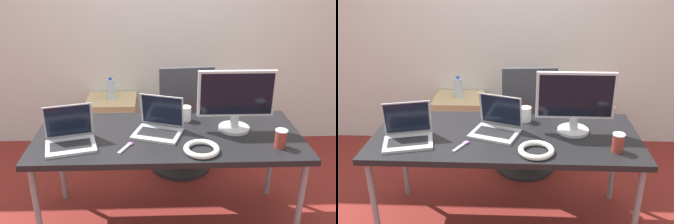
# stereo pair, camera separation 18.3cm
# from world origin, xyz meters

# --- Properties ---
(ground_plane) EXTENTS (14.00, 14.00, 0.00)m
(ground_plane) POSITION_xyz_m (0.00, 0.00, 0.00)
(ground_plane) COLOR maroon
(wall_back) EXTENTS (10.00, 0.05, 2.60)m
(wall_back) POSITION_xyz_m (0.00, 1.39, 1.30)
(wall_back) COLOR silver
(wall_back) RESTS_ON ground_plane
(desk) EXTENTS (1.81, 0.77, 0.74)m
(desk) POSITION_xyz_m (0.00, 0.00, 0.69)
(desk) COLOR black
(desk) RESTS_ON ground_plane
(office_chair) EXTENTS (0.56, 0.58, 1.05)m
(office_chair) POSITION_xyz_m (0.15, 0.73, 0.39)
(office_chair) COLOR #232326
(office_chair) RESTS_ON ground_plane
(cabinet_left) EXTENTS (0.48, 0.43, 0.56)m
(cabinet_left) POSITION_xyz_m (-0.52, 1.14, 0.28)
(cabinet_left) COLOR tan
(cabinet_left) RESTS_ON ground_plane
(cabinet_right) EXTENTS (0.48, 0.43, 0.56)m
(cabinet_right) POSITION_xyz_m (0.74, 1.14, 0.28)
(cabinet_right) COLOR tan
(cabinet_right) RESTS_ON ground_plane
(water_bottle) EXTENTS (0.08, 0.08, 0.22)m
(water_bottle) POSITION_xyz_m (-0.52, 1.14, 0.66)
(water_bottle) COLOR silver
(water_bottle) RESTS_ON cabinet_left
(laptop_left) EXTENTS (0.37, 0.35, 0.25)m
(laptop_left) POSITION_xyz_m (-0.06, 0.03, 0.79)
(laptop_left) COLOR #ADADB2
(laptop_left) RESTS_ON desk
(laptop_right) EXTENTS (0.36, 0.33, 0.25)m
(laptop_right) POSITION_xyz_m (-0.64, -0.13, 0.79)
(laptop_right) COLOR #ADADB2
(laptop_right) RESTS_ON desk
(monitor) EXTENTS (0.53, 0.22, 0.43)m
(monitor) POSITION_xyz_m (0.47, 0.06, 0.96)
(monitor) COLOR #B7B7BC
(monitor) RESTS_ON desk
(coffee_cup_white) EXTENTS (0.08, 0.08, 0.11)m
(coffee_cup_white) POSITION_xyz_m (0.14, 0.23, 0.79)
(coffee_cup_white) COLOR white
(coffee_cup_white) RESTS_ON desk
(coffee_cup_brown) EXTENTS (0.08, 0.08, 0.12)m
(coffee_cup_brown) POSITION_xyz_m (0.71, -0.21, 0.80)
(coffee_cup_brown) COLOR maroon
(coffee_cup_brown) RESTS_ON desk
(cable_coil) EXTENTS (0.23, 0.23, 0.04)m
(cable_coil) POSITION_xyz_m (0.20, -0.25, 0.75)
(cable_coil) COLOR white
(cable_coil) RESTS_ON desk
(scissors) EXTENTS (0.10, 0.16, 0.01)m
(scissors) POSITION_xyz_m (-0.27, -0.18, 0.74)
(scissors) COLOR #B2B2B7
(scissors) RESTS_ON desk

